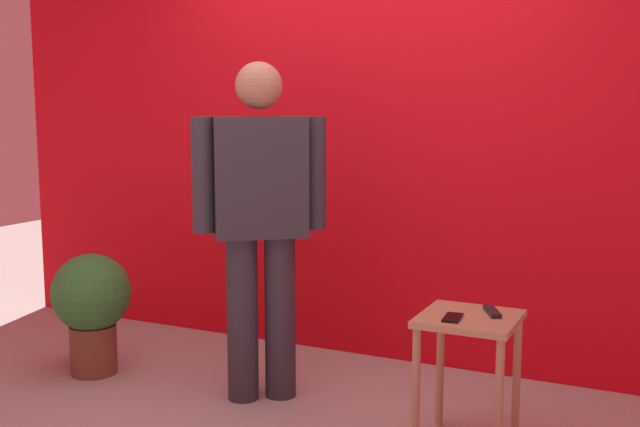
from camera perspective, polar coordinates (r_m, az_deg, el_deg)
name	(u,v)px	position (r m, az deg, el deg)	size (l,w,h in m)	color
back_wall_red	(373,98)	(4.60, 3.96, 8.52)	(5.24, 0.12, 3.10)	red
standing_person	(260,214)	(3.91, -4.43, -0.03)	(0.61, 0.50, 1.72)	#2D2D38
side_table	(469,343)	(3.49, 10.90, -9.37)	(0.42, 0.42, 0.60)	tan
cell_phone	(453,318)	(3.39, 9.75, -7.57)	(0.07, 0.14, 0.01)	black
tv_remote	(492,311)	(3.50, 12.57, -7.06)	(0.04, 0.17, 0.02)	black
potted_plant	(92,303)	(4.55, -16.48, -6.35)	(0.44, 0.44, 0.69)	brown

